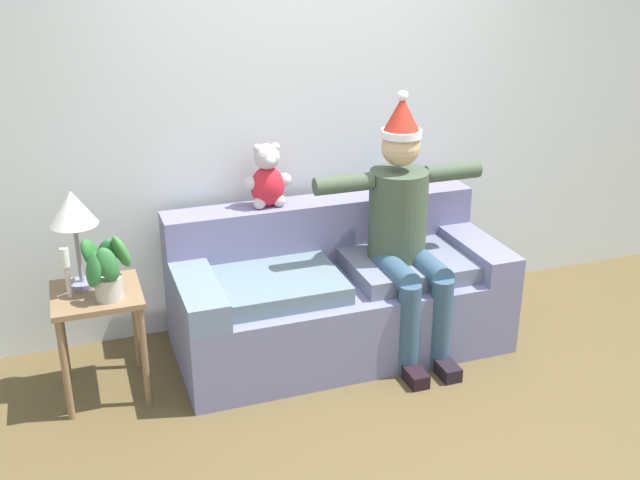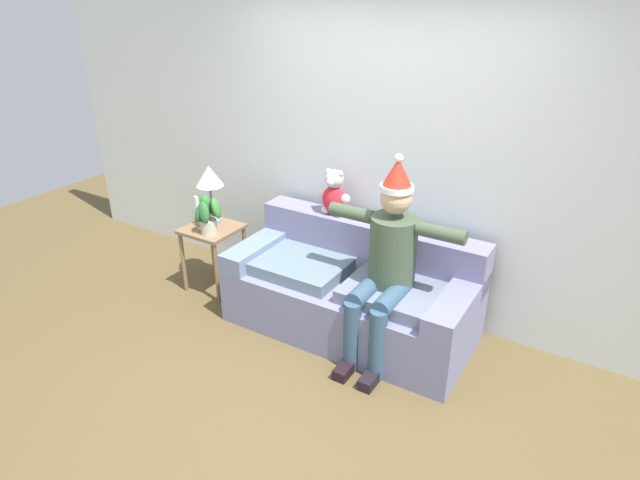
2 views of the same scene
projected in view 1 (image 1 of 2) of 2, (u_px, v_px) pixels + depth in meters
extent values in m
plane|color=brown|center=(410.00, 440.00, 3.71)|extent=(10.00, 10.00, 0.00)
cube|color=silver|center=(308.00, 105.00, 4.55)|extent=(7.00, 0.10, 2.70)
cube|color=slate|center=(340.00, 311.00, 4.48)|extent=(1.93, 0.87, 0.45)
cube|color=slate|center=(322.00, 229.00, 4.60)|extent=(1.93, 0.24, 0.38)
cube|color=slate|center=(194.00, 287.00, 4.11)|extent=(0.22, 0.87, 0.15)
cube|color=slate|center=(469.00, 247.00, 4.63)|extent=(0.22, 0.87, 0.15)
cube|color=slate|center=(271.00, 284.00, 4.20)|extent=(0.77, 0.61, 0.10)
cube|color=slate|center=(411.00, 263.00, 4.47)|extent=(0.77, 0.61, 0.10)
cylinder|color=#41513C|center=(398.00, 214.00, 4.35)|extent=(0.34, 0.34, 0.52)
sphere|color=tan|center=(401.00, 147.00, 4.20)|extent=(0.22, 0.22, 0.22)
cylinder|color=white|center=(401.00, 133.00, 4.17)|extent=(0.23, 0.23, 0.04)
cone|color=red|center=(402.00, 114.00, 4.13)|extent=(0.21, 0.21, 0.20)
sphere|color=white|center=(403.00, 96.00, 4.09)|extent=(0.06, 0.06, 0.06)
cylinder|color=#345169|center=(395.00, 271.00, 4.25)|extent=(0.14, 0.40, 0.14)
cylinder|color=#345169|center=(408.00, 330.00, 4.18)|extent=(0.13, 0.13, 0.55)
cube|color=black|center=(413.00, 373.00, 4.20)|extent=(0.10, 0.24, 0.08)
cylinder|color=#345169|center=(427.00, 266.00, 4.31)|extent=(0.14, 0.40, 0.14)
cylinder|color=#345169|center=(440.00, 324.00, 4.24)|extent=(0.13, 0.13, 0.55)
cube|color=black|center=(444.00, 367.00, 4.26)|extent=(0.10, 0.24, 0.08)
cylinder|color=#41513C|center=(344.00, 184.00, 4.16)|extent=(0.34, 0.10, 0.10)
cylinder|color=#41513C|center=(452.00, 172.00, 4.37)|extent=(0.34, 0.10, 0.10)
ellipsoid|color=red|center=(268.00, 186.00, 4.38)|extent=(0.20, 0.16, 0.24)
sphere|color=beige|center=(267.00, 157.00, 4.31)|extent=(0.15, 0.15, 0.15)
sphere|color=beige|center=(270.00, 161.00, 4.27)|extent=(0.07, 0.07, 0.07)
sphere|color=beige|center=(258.00, 149.00, 4.28)|extent=(0.05, 0.05, 0.05)
sphere|color=beige|center=(275.00, 147.00, 4.31)|extent=(0.05, 0.05, 0.05)
sphere|color=beige|center=(250.00, 183.00, 4.34)|extent=(0.08, 0.08, 0.08)
sphere|color=beige|center=(259.00, 203.00, 4.37)|extent=(0.08, 0.08, 0.08)
sphere|color=beige|center=(285.00, 180.00, 4.40)|extent=(0.08, 0.08, 0.08)
sphere|color=beige|center=(279.00, 201.00, 4.41)|extent=(0.08, 0.08, 0.08)
cube|color=olive|center=(96.00, 295.00, 3.89)|extent=(0.45, 0.45, 0.03)
cylinder|color=olive|center=(65.00, 370.00, 3.77)|extent=(0.04, 0.04, 0.57)
cylinder|color=olive|center=(145.00, 357.00, 3.89)|extent=(0.04, 0.04, 0.57)
cylinder|color=olive|center=(63.00, 334.00, 4.11)|extent=(0.04, 0.04, 0.57)
cylinder|color=olive|center=(136.00, 323.00, 4.23)|extent=(0.04, 0.04, 0.57)
cylinder|color=gray|center=(82.00, 284.00, 3.94)|extent=(0.14, 0.14, 0.03)
cylinder|color=gray|center=(78.00, 253.00, 3.87)|extent=(0.02, 0.02, 0.32)
cone|color=silver|center=(72.00, 208.00, 3.77)|extent=(0.24, 0.24, 0.18)
cylinder|color=#B9B8A6|center=(109.00, 288.00, 3.79)|extent=(0.14, 0.14, 0.12)
ellipsoid|color=#357532|center=(121.00, 252.00, 3.77)|extent=(0.14, 0.11, 0.20)
ellipsoid|color=#2A6E39|center=(107.00, 255.00, 3.80)|extent=(0.14, 0.11, 0.20)
ellipsoid|color=#276D2B|center=(92.00, 255.00, 3.76)|extent=(0.17, 0.13, 0.20)
ellipsoid|color=#2F7436|center=(94.00, 270.00, 3.69)|extent=(0.14, 0.15, 0.19)
ellipsoid|color=#2C6B32|center=(108.00, 264.00, 3.69)|extent=(0.15, 0.11, 0.21)
cylinder|color=beige|center=(68.00, 282.00, 3.79)|extent=(0.02, 0.02, 0.17)
cylinder|color=white|center=(65.00, 257.00, 3.74)|extent=(0.04, 0.04, 0.10)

